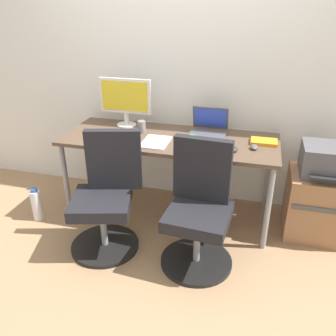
{
  "coord_description": "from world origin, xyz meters",
  "views": [
    {
      "loc": [
        0.7,
        -2.71,
        1.81
      ],
      "look_at": [
        0.0,
        -0.05,
        0.49
      ],
      "focal_mm": 37.67,
      "sensor_mm": 36.0,
      "label": 1
    }
  ],
  "objects_px": {
    "side_cabinet": "(317,204)",
    "printer": "(327,160)",
    "coffee_mug": "(192,142)",
    "desktop_monitor": "(125,99)",
    "office_chair_left": "(107,198)",
    "office_chair_right": "(199,211)",
    "water_bottle_on_floor": "(37,205)",
    "open_laptop": "(209,128)"
  },
  "relations": [
    {
      "from": "printer",
      "to": "open_laptop",
      "type": "bearing_deg",
      "value": 170.99
    },
    {
      "from": "office_chair_left",
      "to": "printer",
      "type": "relative_size",
      "value": 2.35
    },
    {
      "from": "side_cabinet",
      "to": "coffee_mug",
      "type": "bearing_deg",
      "value": -169.83
    },
    {
      "from": "open_laptop",
      "to": "coffee_mug",
      "type": "relative_size",
      "value": 3.37
    },
    {
      "from": "printer",
      "to": "office_chair_right",
      "type": "bearing_deg",
      "value": -146.7
    },
    {
      "from": "coffee_mug",
      "to": "desktop_monitor",
      "type": "bearing_deg",
      "value": 151.82
    },
    {
      "from": "open_laptop",
      "to": "coffee_mug",
      "type": "distance_m",
      "value": 0.35
    },
    {
      "from": "office_chair_left",
      "to": "side_cabinet",
      "type": "xyz_separation_m",
      "value": [
        1.62,
        0.59,
        -0.15
      ]
    },
    {
      "from": "office_chair_right",
      "to": "water_bottle_on_floor",
      "type": "distance_m",
      "value": 1.53
    },
    {
      "from": "side_cabinet",
      "to": "open_laptop",
      "type": "bearing_deg",
      "value": 171.04
    },
    {
      "from": "side_cabinet",
      "to": "water_bottle_on_floor",
      "type": "height_order",
      "value": "side_cabinet"
    },
    {
      "from": "office_chair_right",
      "to": "open_laptop",
      "type": "bearing_deg",
      "value": 95.04
    },
    {
      "from": "open_laptop",
      "to": "office_chair_left",
      "type": "bearing_deg",
      "value": -131.61
    },
    {
      "from": "office_chair_left",
      "to": "water_bottle_on_floor",
      "type": "xyz_separation_m",
      "value": [
        -0.77,
        0.16,
        -0.28
      ]
    },
    {
      "from": "water_bottle_on_floor",
      "to": "coffee_mug",
      "type": "bearing_deg",
      "value": 10.22
    },
    {
      "from": "printer",
      "to": "coffee_mug",
      "type": "bearing_deg",
      "value": -169.88
    },
    {
      "from": "office_chair_left",
      "to": "open_laptop",
      "type": "distance_m",
      "value": 1.06
    },
    {
      "from": "office_chair_right",
      "to": "side_cabinet",
      "type": "xyz_separation_m",
      "value": [
        0.89,
        0.59,
        -0.15
      ]
    },
    {
      "from": "printer",
      "to": "office_chair_left",
      "type": "bearing_deg",
      "value": -159.98
    },
    {
      "from": "office_chair_right",
      "to": "water_bottle_on_floor",
      "type": "relative_size",
      "value": 3.03
    },
    {
      "from": "side_cabinet",
      "to": "printer",
      "type": "bearing_deg",
      "value": -90.0
    },
    {
      "from": "side_cabinet",
      "to": "water_bottle_on_floor",
      "type": "distance_m",
      "value": 2.43
    },
    {
      "from": "desktop_monitor",
      "to": "open_laptop",
      "type": "distance_m",
      "value": 0.8
    },
    {
      "from": "coffee_mug",
      "to": "water_bottle_on_floor",
      "type": "bearing_deg",
      "value": -169.78
    },
    {
      "from": "office_chair_right",
      "to": "side_cabinet",
      "type": "distance_m",
      "value": 1.08
    },
    {
      "from": "office_chair_left",
      "to": "open_laptop",
      "type": "bearing_deg",
      "value": 48.39
    },
    {
      "from": "office_chair_right",
      "to": "desktop_monitor",
      "type": "bearing_deg",
      "value": 137.32
    },
    {
      "from": "office_chair_left",
      "to": "office_chair_right",
      "type": "height_order",
      "value": "same"
    },
    {
      "from": "printer",
      "to": "open_laptop",
      "type": "distance_m",
      "value": 0.98
    },
    {
      "from": "open_laptop",
      "to": "water_bottle_on_floor",
      "type": "bearing_deg",
      "value": -157.88
    },
    {
      "from": "office_chair_left",
      "to": "desktop_monitor",
      "type": "height_order",
      "value": "desktop_monitor"
    },
    {
      "from": "side_cabinet",
      "to": "desktop_monitor",
      "type": "relative_size",
      "value": 1.15
    },
    {
      "from": "water_bottle_on_floor",
      "to": "coffee_mug",
      "type": "height_order",
      "value": "coffee_mug"
    },
    {
      "from": "printer",
      "to": "coffee_mug",
      "type": "xyz_separation_m",
      "value": [
        -1.04,
        -0.19,
        0.12
      ]
    },
    {
      "from": "side_cabinet",
      "to": "desktop_monitor",
      "type": "xyz_separation_m",
      "value": [
        -1.73,
        0.18,
        0.72
      ]
    },
    {
      "from": "water_bottle_on_floor",
      "to": "office_chair_left",
      "type": "bearing_deg",
      "value": -11.79
    },
    {
      "from": "printer",
      "to": "desktop_monitor",
      "type": "xyz_separation_m",
      "value": [
        -1.73,
        0.18,
        0.33
      ]
    },
    {
      "from": "side_cabinet",
      "to": "open_laptop",
      "type": "distance_m",
      "value": 1.11
    },
    {
      "from": "water_bottle_on_floor",
      "to": "desktop_monitor",
      "type": "relative_size",
      "value": 0.65
    },
    {
      "from": "office_chair_right",
      "to": "side_cabinet",
      "type": "bearing_deg",
      "value": 33.34
    },
    {
      "from": "printer",
      "to": "open_laptop",
      "type": "height_order",
      "value": "open_laptop"
    },
    {
      "from": "office_chair_right",
      "to": "open_laptop",
      "type": "relative_size",
      "value": 3.03
    }
  ]
}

